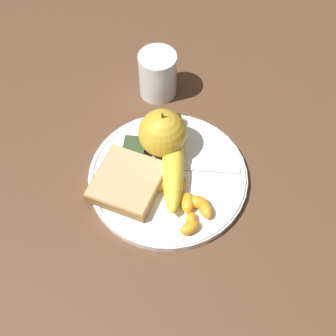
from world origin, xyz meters
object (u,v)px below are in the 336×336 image
bread_slice (128,182)px  fork (172,166)px  plate (168,176)px  juice_glass (158,76)px  jam_packet (134,150)px  apple (163,133)px  banana (173,160)px

bread_slice → fork: 0.08m
plate → juice_glass: bearing=-167.1°
juice_glass → jam_packet: bearing=-6.3°
plate → juice_glass: 0.20m
plate → juice_glass: size_ratio=2.98×
fork → jam_packet: 0.07m
apple → fork: apple is taller
fork → juice_glass: bearing=-77.8°
jam_packet → banana: bearing=77.5°
plate → jam_packet: 0.07m
apple → juice_glass: bearing=-168.6°
plate → juice_glass: juice_glass is taller
banana → apple: bearing=-147.6°
apple → banana: size_ratio=0.45×
plate → banana: size_ratio=1.32×
bread_slice → jam_packet: bearing=-179.8°
juice_glass → banana: bearing=16.1°
juice_glass → bread_slice: juice_glass is taller
bread_slice → juice_glass: bearing=175.5°
juice_glass → jam_packet: 0.16m
plate → apple: apple is taller
apple → fork: (0.04, 0.02, -0.04)m
bread_slice → fork: bread_slice is taller
jam_packet → plate: bearing=61.1°
juice_glass → jam_packet: juice_glass is taller
apple → jam_packet: 0.06m
juice_glass → jam_packet: (0.15, -0.02, -0.02)m
fork → jam_packet: jam_packet is taller
juice_glass → banana: (0.17, 0.05, -0.01)m
juice_glass → bread_slice: bearing=-4.5°
plate → jam_packet: size_ratio=5.87×
bread_slice → plate: bearing=115.1°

